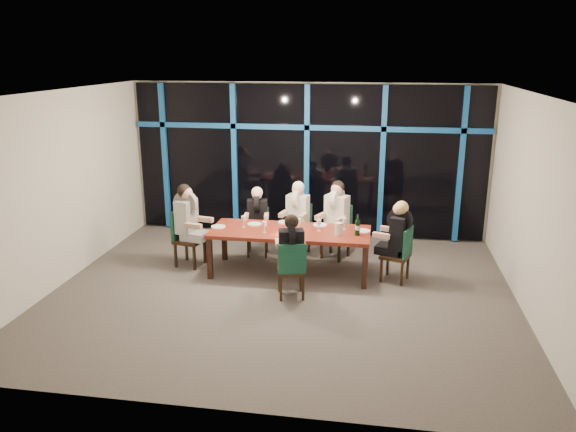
{
  "coord_description": "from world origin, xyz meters",
  "views": [
    {
      "loc": [
        1.37,
        -7.81,
        3.55
      ],
      "look_at": [
        0.0,
        0.6,
        1.05
      ],
      "focal_mm": 35.0,
      "sensor_mm": 36.0,
      "label": 1
    }
  ],
  "objects": [
    {
      "name": "chair_far_right",
      "position": [
        0.71,
        1.74,
        0.53
      ],
      "size": [
        0.58,
        0.58,
        0.95
      ],
      "rotation": [
        0.0,
        0.0,
        -0.4
      ],
      "color": "black",
      "rests_on": "ground"
    },
    {
      "name": "plate_far_left",
      "position": [
        -0.64,
        1.02,
        0.76
      ],
      "size": [
        0.24,
        0.24,
        0.01
      ],
      "primitive_type": "cylinder",
      "color": "white",
      "rests_on": "dining_table"
    },
    {
      "name": "diner_end_left",
      "position": [
        -1.76,
        0.89,
        0.93
      ],
      "size": [
        0.65,
        0.53,
        0.95
      ],
      "rotation": [
        0.0,
        0.0,
        1.37
      ],
      "color": "black",
      "rests_on": "ground"
    },
    {
      "name": "diner_end_right",
      "position": [
        1.72,
        0.77,
        0.87
      ],
      "size": [
        0.62,
        0.54,
        0.88
      ],
      "rotation": [
        0.0,
        0.0,
        4.4
      ],
      "color": "black",
      "rests_on": "ground"
    },
    {
      "name": "wine_glass_c",
      "position": [
        0.47,
        0.84,
        0.89
      ],
      "size": [
        0.07,
        0.07,
        0.19
      ],
      "color": "white",
      "rests_on": "dining_table"
    },
    {
      "name": "chair_near_mid",
      "position": [
        0.18,
        -0.18,
        0.49
      ],
      "size": [
        0.5,
        0.5,
        0.89
      ],
      "rotation": [
        0.0,
        0.0,
        3.39
      ],
      "color": "black",
      "rests_on": "ground"
    },
    {
      "name": "wine_glass_d",
      "position": [
        -0.79,
        0.85,
        0.89
      ],
      "size": [
        0.07,
        0.07,
        0.19
      ],
      "color": "silver",
      "rests_on": "dining_table"
    },
    {
      "name": "plate_far_right",
      "position": [
        0.46,
        1.15,
        0.76
      ],
      "size": [
        0.24,
        0.24,
        0.01
      ],
      "primitive_type": "cylinder",
      "color": "white",
      "rests_on": "dining_table"
    },
    {
      "name": "plate_near_mid",
      "position": [
        0.03,
        0.44,
        0.76
      ],
      "size": [
        0.24,
        0.24,
        0.01
      ],
      "primitive_type": "cylinder",
      "color": "white",
      "rests_on": "dining_table"
    },
    {
      "name": "wine_glass_e",
      "position": [
        0.87,
        0.99,
        0.89
      ],
      "size": [
        0.07,
        0.07,
        0.19
      ],
      "color": "silver",
      "rests_on": "dining_table"
    },
    {
      "name": "chair_far_mid",
      "position": [
        -0.0,
        1.83,
        0.51
      ],
      "size": [
        0.51,
        0.51,
        0.92
      ],
      "rotation": [
        0.0,
        0.0,
        -0.23
      ],
      "color": "black",
      "rests_on": "ground"
    },
    {
      "name": "diner_far_mid",
      "position": [
        -0.02,
        1.75,
        0.88
      ],
      "size": [
        0.52,
        0.61,
        0.89
      ],
      "rotation": [
        0.0,
        0.0,
        -0.23
      ],
      "color": "silver",
      "rests_on": "ground"
    },
    {
      "name": "chair_end_right",
      "position": [
        1.79,
        0.74,
        0.51
      ],
      "size": [
        0.53,
        0.53,
        0.91
      ],
      "rotation": [
        0.0,
        0.0,
        4.4
      ],
      "color": "black",
      "rests_on": "ground"
    },
    {
      "name": "tea_light",
      "position": [
        -0.1,
        0.55,
        0.77
      ],
      "size": [
        0.05,
        0.05,
        0.03
      ],
      "primitive_type": "cylinder",
      "color": "#FFA04C",
      "rests_on": "dining_table"
    },
    {
      "name": "diner_far_right",
      "position": [
        0.68,
        1.66,
        0.91
      ],
      "size": [
        0.6,
        0.66,
        0.93
      ],
      "rotation": [
        0.0,
        0.0,
        -0.4
      ],
      "color": "silver",
      "rests_on": "ground"
    },
    {
      "name": "plate_end_right",
      "position": [
        1.18,
        0.94,
        0.76
      ],
      "size": [
        0.24,
        0.24,
        0.01
      ],
      "primitive_type": "cylinder",
      "color": "white",
      "rests_on": "dining_table"
    },
    {
      "name": "chair_end_left",
      "position": [
        -1.84,
        0.9,
        0.54
      ],
      "size": [
        0.53,
        0.53,
        0.98
      ],
      "rotation": [
        0.0,
        0.0,
        1.37
      ],
      "color": "black",
      "rests_on": "ground"
    },
    {
      "name": "dining_table",
      "position": [
        0.0,
        0.8,
        0.68
      ],
      "size": [
        2.6,
        1.0,
        0.75
      ],
      "color": "maroon",
      "rests_on": "ground"
    },
    {
      "name": "room",
      "position": [
        0.0,
        0.0,
        2.02
      ],
      "size": [
        7.04,
        7.0,
        3.02
      ],
      "color": "#5A534F",
      "rests_on": "ground"
    },
    {
      "name": "wine_bottle",
      "position": [
        1.1,
        0.72,
        0.88
      ],
      "size": [
        0.08,
        0.08,
        0.35
      ],
      "rotation": [
        0.0,
        0.0,
        0.07
      ],
      "color": "black",
      "rests_on": "dining_table"
    },
    {
      "name": "wine_glass_b",
      "position": [
        0.13,
        0.88,
        0.88
      ],
      "size": [
        0.07,
        0.07,
        0.18
      ],
      "color": "silver",
      "rests_on": "dining_table"
    },
    {
      "name": "plate_far_mid",
      "position": [
        -0.15,
        1.21,
        0.76
      ],
      "size": [
        0.24,
        0.24,
        0.01
      ],
      "primitive_type": "cylinder",
      "color": "white",
      "rests_on": "dining_table"
    },
    {
      "name": "wine_glass_a",
      "position": [
        -0.39,
        0.62,
        0.88
      ],
      "size": [
        0.07,
        0.07,
        0.18
      ],
      "color": "white",
      "rests_on": "dining_table"
    },
    {
      "name": "water_pitcher",
      "position": [
        0.8,
        0.67,
        0.85
      ],
      "size": [
        0.13,
        0.11,
        0.21
      ],
      "rotation": [
        0.0,
        0.0,
        -0.22
      ],
      "color": "silver",
      "rests_on": "dining_table"
    },
    {
      "name": "window_wall",
      "position": [
        0.01,
        2.93,
        1.55
      ],
      "size": [
        6.86,
        0.43,
        2.94
      ],
      "color": "black",
      "rests_on": "ground"
    },
    {
      "name": "diner_near_mid",
      "position": [
        0.16,
        -0.11,
        0.85
      ],
      "size": [
        0.5,
        0.6,
        0.86
      ],
      "rotation": [
        0.0,
        0.0,
        3.39
      ],
      "color": "black",
      "rests_on": "ground"
    },
    {
      "name": "chair_far_left",
      "position": [
        -0.73,
        1.65,
        0.48
      ],
      "size": [
        0.45,
        0.45,
        0.85
      ],
      "rotation": [
        0.0,
        0.0,
        0.14
      ],
      "color": "black",
      "rests_on": "ground"
    },
    {
      "name": "plate_end_left",
      "position": [
        -1.2,
        0.78,
        0.76
      ],
      "size": [
        0.24,
        0.24,
        0.01
      ],
      "primitive_type": "cylinder",
      "color": "white",
      "rests_on": "dining_table"
    },
    {
      "name": "diner_far_left",
      "position": [
        -0.72,
        1.58,
        0.82
      ],
      "size": [
        0.46,
        0.56,
        0.83
      ],
      "rotation": [
        0.0,
        0.0,
        0.14
      ],
      "color": "black",
      "rests_on": "ground"
    }
  ]
}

